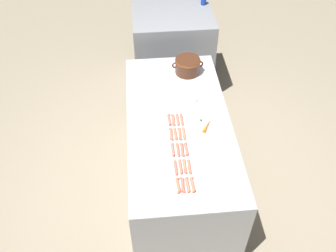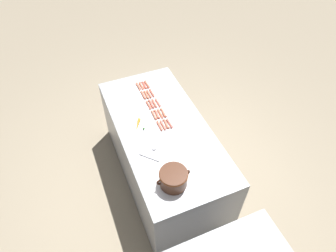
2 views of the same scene
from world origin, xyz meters
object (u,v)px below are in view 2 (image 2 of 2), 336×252
object	(u,v)px
hot_dog_11	(146,95)
hot_dog_7	(154,103)
hot_dog_4	(170,123)
hot_dog_6	(149,94)
hot_dog_14	(163,125)
hot_dog_10	(141,86)
hot_dog_5	(144,85)
hot_dog_3	(163,113)
hot_dog_13	(157,114)
serving_spoon	(153,151)
hot_dog_17	(149,105)
hot_dog_1	(152,93)
hot_dog_18	(154,115)
carrot	(138,125)
hot_dog_9	(166,124)
hot_dog_12	(151,104)
hot_dog_15	(138,86)
hot_dog_16	(143,95)
hot_dog_19	(160,126)
hot_dog_0	(147,84)
hot_dog_8	(160,113)
bean_pot	(173,178)
hot_dog_2	(158,103)

from	to	relation	value
hot_dog_11	hot_dog_7	bearing A→B (deg)	101.08
hot_dog_4	hot_dog_6	xyz separation A→B (m)	(0.04, -0.54, 0.00)
hot_dog_14	hot_dog_4	bearing A→B (deg)	176.22
hot_dog_10	hot_dog_14	size ratio (longest dim) A/B	1.00
hot_dog_5	hot_dog_7	world-z (taller)	same
hot_dog_3	hot_dog_13	size ratio (longest dim) A/B	1.00
hot_dog_5	hot_dog_11	world-z (taller)	same
hot_dog_5	serving_spoon	world-z (taller)	hot_dog_5
hot_dog_6	hot_dog_17	distance (m)	0.19
hot_dog_7	hot_dog_1	bearing A→B (deg)	-101.69
hot_dog_14	hot_dog_18	bearing A→B (deg)	-78.78
serving_spoon	carrot	world-z (taller)	carrot
hot_dog_9	hot_dog_12	size ratio (longest dim) A/B	1.00
hot_dog_4	hot_dog_13	size ratio (longest dim) A/B	1.00
hot_dog_13	hot_dog_18	size ratio (longest dim) A/B	1.00
hot_dog_11	hot_dog_15	bearing A→B (deg)	-78.40
hot_dog_3	hot_dog_15	distance (m)	0.55
hot_dog_12	hot_dog_15	distance (m)	0.36
hot_dog_4	hot_dog_16	world-z (taller)	same
hot_dog_10	hot_dog_19	size ratio (longest dim) A/B	1.00
hot_dog_3	hot_dog_12	bearing A→B (deg)	-68.25
hot_dog_9	serving_spoon	distance (m)	0.39
hot_dog_0	hot_dog_7	distance (m)	0.36
hot_dog_18	hot_dog_6	bearing A→B (deg)	-101.29
hot_dog_3	hot_dog_14	world-z (taller)	same
carrot	hot_dog_15	bearing A→B (deg)	-108.74
hot_dog_9	hot_dog_15	bearing A→B (deg)	-84.00
hot_dog_1	carrot	size ratio (longest dim) A/B	0.90
hot_dog_6	hot_dog_7	xyz separation A→B (m)	(-0.00, 0.18, 0.00)
hot_dog_16	hot_dog_19	xyz separation A→B (m)	(0.00, 0.54, 0.00)
hot_dog_7	hot_dog_10	world-z (taller)	same
hot_dog_14	hot_dog_19	distance (m)	0.04
hot_dog_6	hot_dog_8	bearing A→B (deg)	90.31
hot_dog_1	hot_dog_12	size ratio (longest dim) A/B	1.00
hot_dog_7	hot_dog_9	world-z (taller)	same
hot_dog_13	hot_dog_16	distance (m)	0.36
hot_dog_7	bean_pot	distance (m)	1.07
hot_dog_10	hot_dog_19	bearing A→B (deg)	86.87
hot_dog_1	bean_pot	xyz separation A→B (m)	(0.25, 1.23, 0.08)
hot_dog_0	hot_dog_15	bearing A→B (deg)	-2.34
hot_dog_4	carrot	size ratio (longest dim) A/B	0.90
hot_dog_9	hot_dog_10	bearing A→B (deg)	-87.04
hot_dog_11	hot_dog_16	world-z (taller)	same
hot_dog_11	hot_dog_8	bearing A→B (deg)	95.79
hot_dog_0	hot_dog_5	world-z (taller)	same
hot_dog_14	hot_dog_13	bearing A→B (deg)	-90.15
hot_dog_16	hot_dog_2	bearing A→B (deg)	120.50
hot_dog_19	carrot	distance (m)	0.23
hot_dog_7	hot_dog_18	bearing A→B (deg)	68.26
hot_dog_4	serving_spoon	world-z (taller)	hot_dog_4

